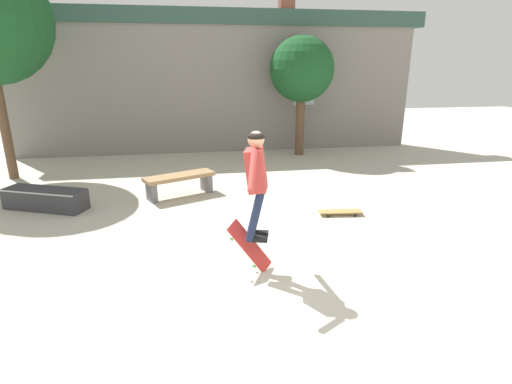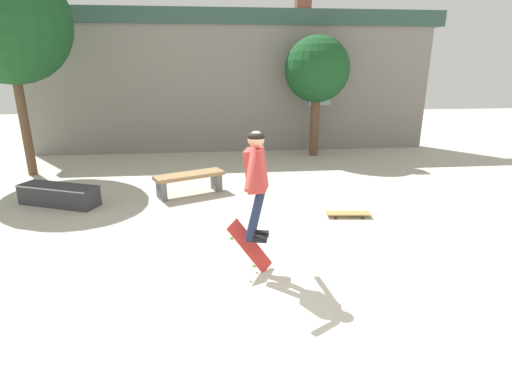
# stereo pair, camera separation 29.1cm
# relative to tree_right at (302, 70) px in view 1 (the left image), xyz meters

# --- Properties ---
(ground_plane) EXTENTS (40.00, 40.00, 0.00)m
(ground_plane) POSITION_rel_tree_right_xyz_m (-2.36, -7.80, -2.55)
(ground_plane) COLOR beige
(building_backdrop) EXTENTS (13.20, 0.52, 5.45)m
(building_backdrop) POSITION_rel_tree_right_xyz_m (-2.34, 1.03, -0.29)
(building_backdrop) COLOR gray
(building_backdrop) RESTS_ON ground_plane
(tree_right) EXTENTS (1.92, 1.92, 3.54)m
(tree_right) POSITION_rel_tree_right_xyz_m (0.00, 0.00, 0.00)
(tree_right) COLOR brown
(tree_right) RESTS_ON ground_plane
(park_bench) EXTENTS (1.55, 1.02, 0.47)m
(park_bench) POSITION_rel_tree_right_xyz_m (-3.64, -3.60, -2.21)
(park_bench) COLOR #99754C
(park_bench) RESTS_ON ground_plane
(skate_ledge) EXTENTS (1.69, 1.08, 0.41)m
(skate_ledge) POSITION_rel_tree_right_xyz_m (-6.23, -3.99, -2.34)
(skate_ledge) COLOR #38383D
(skate_ledge) RESTS_ON ground_plane
(skater) EXTENTS (0.41, 1.24, 1.45)m
(skater) POSITION_rel_tree_right_xyz_m (-2.58, -7.11, -1.19)
(skater) COLOR #B23833
(skateboard_flipping) EXTENTS (0.64, 0.26, 0.76)m
(skateboard_flipping) POSITION_rel_tree_right_xyz_m (-2.66, -7.07, -2.19)
(skateboard_flipping) COLOR red
(skateboard_resting) EXTENTS (0.83, 0.30, 0.08)m
(skateboard_resting) POSITION_rel_tree_right_xyz_m (-0.65, -5.28, -2.48)
(skateboard_resting) COLOR #AD894C
(skateboard_resting) RESTS_ON ground_plane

